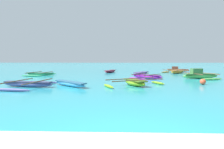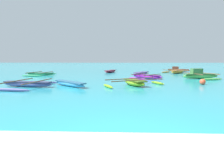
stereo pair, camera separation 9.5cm
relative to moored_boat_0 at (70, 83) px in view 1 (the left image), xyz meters
The scene contains 11 objects.
moored_boat_0 is the anchor object (origin of this frame).
moored_boat_1 8.63m from the moored_boat_0, 40.73° to the left, with size 3.78×3.79×0.47m.
moored_boat_2 11.56m from the moored_boat_0, 55.51° to the left, with size 2.36×3.11×0.42m.
moored_boat_3 22.02m from the moored_boat_0, 51.58° to the left, with size 3.60×1.76×0.83m.
moored_boat_4 14.46m from the moored_boat_0, 80.46° to the left, with size 1.99×3.50×0.36m.
moored_boat_5 13.47m from the moored_boat_0, 25.62° to the left, with size 4.02×3.73×1.05m.
moored_boat_6 4.82m from the moored_boat_0, ahead, with size 4.75×3.44×0.51m.
moored_boat_7 2.95m from the moored_boat_0, behind, with size 3.84×4.21×0.45m.
moored_boat_8 17.74m from the moored_boat_0, 46.49° to the left, with size 4.61×4.57×0.51m.
moored_boat_9 11.05m from the moored_boat_0, 124.75° to the left, with size 3.71×4.02×0.40m.
mooring_buoy_0 10.29m from the moored_boat_0, ahead, with size 0.45×0.45×0.45m.
Camera 1 is at (-0.44, -3.24, 1.94)m, focal length 28.00 mm.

